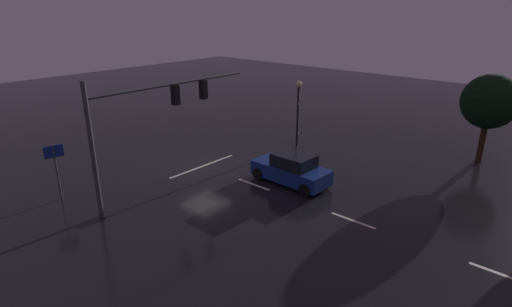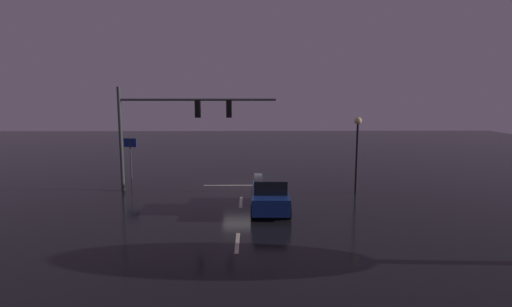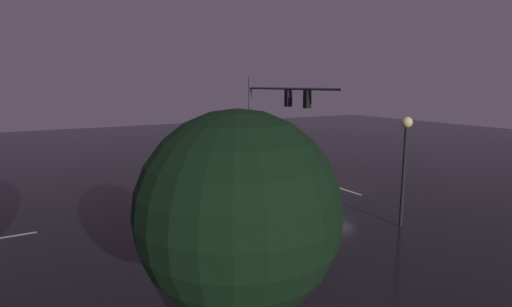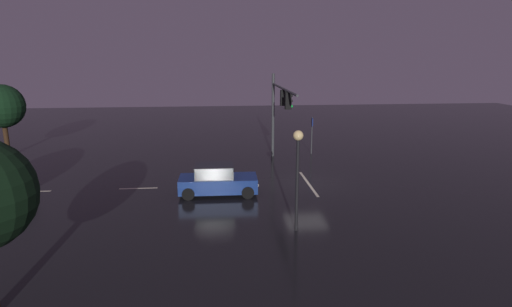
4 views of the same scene
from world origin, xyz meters
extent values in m
plane|color=black|center=(0.00, 0.00, 0.00)|extent=(80.00, 80.00, 0.00)
cylinder|color=#383A3D|center=(7.29, 1.08, 3.13)|extent=(0.22, 0.22, 6.27)
cylinder|color=#383A3D|center=(2.63, 1.08, 5.51)|extent=(9.34, 0.14, 0.14)
cube|color=black|center=(2.63, 1.08, 4.94)|extent=(0.32, 0.36, 1.00)
sphere|color=black|center=(2.63, 0.89, 5.26)|extent=(0.20, 0.20, 0.20)
sphere|color=black|center=(2.63, 0.89, 4.94)|extent=(0.20, 0.20, 0.20)
sphere|color=#19F24C|center=(2.63, 0.89, 4.62)|extent=(0.20, 0.20, 0.20)
cube|color=black|center=(0.76, 1.08, 4.94)|extent=(0.32, 0.36, 1.00)
sphere|color=black|center=(0.76, 0.89, 5.26)|extent=(0.20, 0.20, 0.20)
sphere|color=black|center=(0.76, 0.89, 4.94)|extent=(0.20, 0.20, 0.20)
sphere|color=#19F24C|center=(0.76, 0.89, 4.62)|extent=(0.20, 0.20, 0.20)
cube|color=beige|center=(0.00, 4.00, 0.00)|extent=(0.16, 2.20, 0.01)
cube|color=beige|center=(0.00, 10.00, 0.00)|extent=(0.16, 2.20, 0.01)
cube|color=beige|center=(0.00, -0.12, 0.00)|extent=(5.00, 0.16, 0.01)
cube|color=navy|center=(-1.51, 5.34, 0.62)|extent=(1.88, 4.33, 0.80)
cube|color=black|center=(-1.50, 5.54, 1.36)|extent=(1.64, 2.13, 0.68)
cylinder|color=black|center=(-0.70, 3.73, 0.34)|extent=(0.23, 0.68, 0.68)
cylinder|color=black|center=(-2.38, 3.76, 0.34)|extent=(0.23, 0.68, 0.68)
cylinder|color=black|center=(-0.64, 6.93, 0.34)|extent=(0.23, 0.68, 0.68)
cylinder|color=black|center=(-2.32, 6.96, 0.34)|extent=(0.23, 0.68, 0.68)
sphere|color=#F9EFC6|center=(-0.90, 3.21, 0.67)|extent=(0.20, 0.20, 0.20)
sphere|color=#F9EFC6|center=(-2.20, 3.23, 0.67)|extent=(0.20, 0.20, 0.20)
cylinder|color=black|center=(-6.80, 1.94, 2.06)|extent=(0.14, 0.14, 4.12)
sphere|color=#F9D88C|center=(-6.80, 1.94, 4.30)|extent=(0.44, 0.44, 0.44)
cylinder|color=#383A3D|center=(7.71, -2.04, 1.45)|extent=(0.09, 0.09, 2.91)
cube|color=navy|center=(7.71, -2.04, 2.56)|extent=(0.90, 0.20, 0.60)
camera|label=1|loc=(15.21, 17.47, 9.18)|focal=28.71mm
camera|label=2|loc=(-0.53, 24.96, 5.74)|focal=27.84mm
camera|label=3|loc=(-17.46, 15.04, 5.77)|focal=28.27mm
camera|label=4|loc=(-23.96, 5.39, 7.63)|focal=29.47mm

